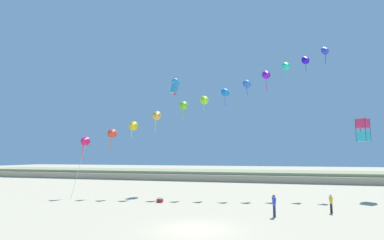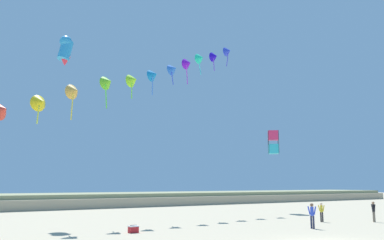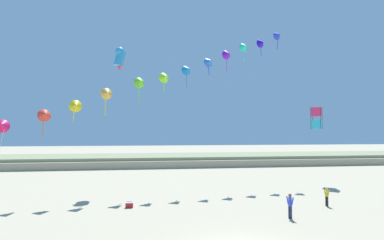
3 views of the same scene
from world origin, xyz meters
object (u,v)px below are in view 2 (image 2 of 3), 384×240
object	(u,v)px
person_mid_center	(312,214)
large_kite_low_lead	(65,50)
person_near_left	(321,211)
person_near_right	(374,210)
beach_cooler	(133,229)
large_kite_mid_trail	(273,142)

from	to	relation	value
person_mid_center	large_kite_low_lead	xyz separation A→B (m)	(-12.79, 14.47, 13.13)
person_near_left	person_mid_center	bearing A→B (deg)	-147.60
person_near_right	beach_cooler	distance (m)	19.16
person_mid_center	large_kite_low_lead	bearing A→B (deg)	131.48
large_kite_mid_trail	beach_cooler	world-z (taller)	large_kite_mid_trail
person_near_right	large_kite_mid_trail	size ratio (longest dim) A/B	0.63
person_near_right	beach_cooler	bearing A→B (deg)	167.99
person_near_right	beach_cooler	size ratio (longest dim) A/B	2.73
person_near_left	person_near_right	distance (m)	4.06
person_near_left	large_kite_low_lead	distance (m)	24.65
person_near_right	person_mid_center	distance (m)	7.80
person_near_left	large_kite_low_lead	xyz separation A→B (m)	(-17.22, 11.66, 13.23)
person_mid_center	large_kite_low_lead	world-z (taller)	large_kite_low_lead
beach_cooler	person_near_left	bearing A→B (deg)	-6.25
person_mid_center	large_kite_mid_trail	xyz separation A→B (m)	(9.84, 13.23, 6.49)
person_near_left	beach_cooler	size ratio (longest dim) A/B	2.58
large_kite_low_lead	large_kite_mid_trail	world-z (taller)	large_kite_low_lead
person_near_left	person_mid_center	size ratio (longest dim) A/B	0.89
person_near_right	beach_cooler	xyz separation A→B (m)	(-18.72, 3.98, -0.70)
person_mid_center	beach_cooler	distance (m)	11.85
person_mid_center	person_near_left	bearing A→B (deg)	32.40
person_near_right	person_mid_center	xyz separation A→B (m)	(-7.78, -0.51, 0.05)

